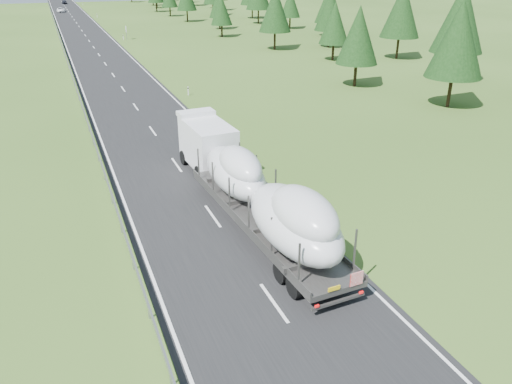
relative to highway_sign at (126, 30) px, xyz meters
name	(u,v)px	position (x,y,z in m)	size (l,w,h in m)	color
ground	(213,216)	(-7.20, -80.00, -1.81)	(400.00, 400.00, 0.00)	#36531B
road_surface	(82,30)	(-7.20, 20.00, -1.80)	(10.00, 400.00, 0.02)	black
guardrail	(57,29)	(-12.50, 19.94, -1.21)	(0.10, 400.00, 0.76)	slate
marker_posts	(89,9)	(-0.70, 75.00, -1.27)	(0.13, 350.08, 1.00)	silver
highway_sign	(126,30)	(0.00, 0.00, 0.00)	(0.08, 0.90, 2.60)	slate
boat_truck	(251,184)	(-5.26, -81.36, 0.54)	(3.76, 20.83, 4.37)	white
distant_van	(61,10)	(-9.48, 72.14, -1.12)	(2.30, 4.98, 1.38)	white
distant_car_dark	(64,2)	(-6.61, 110.25, -1.10)	(1.67, 4.16, 1.42)	black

